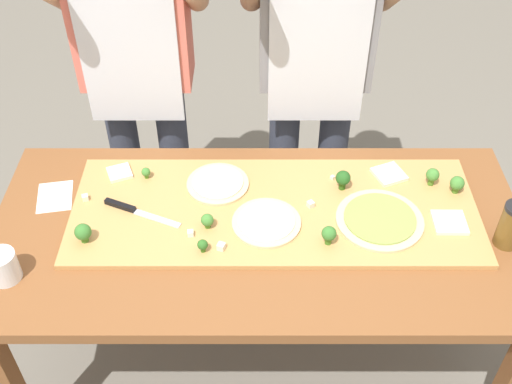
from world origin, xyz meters
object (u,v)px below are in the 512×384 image
at_px(prep_table, 259,248).
at_px(broccoli_floret_front_right, 208,220).
at_px(broccoli_floret_center_left, 433,175).
at_px(broccoli_floret_front_left, 343,179).
at_px(broccoli_floret_center_right, 146,172).
at_px(cheese_crumble_b, 311,204).
at_px(cheese_crumble_a, 86,198).
at_px(broccoli_floret_front_mid, 83,232).
at_px(pizza_whole_cheese_artichoke, 218,183).
at_px(cook_left, 136,56).
at_px(pizza_slice_center, 389,174).
at_px(cook_right, 315,56).
at_px(pizza_slice_near_right, 450,223).
at_px(broccoli_floret_back_left, 329,234).
at_px(cheese_crumble_e, 191,233).
at_px(recipe_note, 55,197).
at_px(pizza_whole_white_garlic, 267,222).
at_px(chefs_knife, 132,209).
at_px(pizza_whole_pesto_green, 380,219).
at_px(cheese_crumble_d, 221,247).
at_px(cheese_crumble_c, 333,177).
at_px(pizza_slice_far_right, 120,173).
at_px(sauce_jar, 512,225).
at_px(broccoli_floret_back_right, 203,245).
at_px(flour_cup, 4,268).
at_px(broccoli_floret_back_mid, 457,184).

relative_size(prep_table, broccoli_floret_front_right, 33.09).
height_order(broccoli_floret_center_left, broccoli_floret_front_left, broccoli_floret_front_left).
bearing_deg(broccoli_floret_center_right, cheese_crumble_b, -14.41).
bearing_deg(cheese_crumble_a, broccoli_floret_front_mid, -79.01).
distance_m(pizza_whole_cheese_artichoke, cook_left, 0.58).
relative_size(pizza_whole_cheese_artichoke, pizza_slice_center, 2.17).
distance_m(prep_table, cook_right, 0.74).
relative_size(pizza_slice_near_right, broccoli_floret_back_left, 1.56).
xyz_separation_m(cheese_crumble_e, recipe_note, (-0.47, 0.19, -0.03)).
xyz_separation_m(pizza_whole_white_garlic, pizza_slice_center, (0.42, 0.23, -0.00)).
relative_size(pizza_whole_cheese_artichoke, broccoli_floret_center_left, 3.23).
height_order(prep_table, cook_left, cook_left).
bearing_deg(pizza_slice_center, broccoli_floret_front_left, -158.65).
height_order(chefs_knife, pizza_slice_near_right, chefs_knife).
bearing_deg(broccoli_floret_back_left, cheese_crumble_b, 104.94).
bearing_deg(chefs_knife, cheese_crumble_b, 2.03).
relative_size(pizza_whole_pesto_green, cheese_crumble_d, 12.70).
height_order(chefs_knife, pizza_slice_center, chefs_knife).
height_order(pizza_whole_white_garlic, cheese_crumble_d, cheese_crumble_d).
xyz_separation_m(cheese_crumble_c, cheese_crumble_e, (-0.46, -0.26, 0.00)).
height_order(pizza_whole_white_garlic, pizza_slice_far_right, pizza_whole_white_garlic).
bearing_deg(sauce_jar, broccoli_floret_front_mid, -179.64).
bearing_deg(cheese_crumble_c, recipe_note, -175.65).
relative_size(pizza_whole_white_garlic, pizza_slice_near_right, 2.14).
distance_m(cheese_crumble_d, cook_left, 0.83).
bearing_deg(recipe_note, broccoli_floret_back_right, -26.81).
relative_size(pizza_whole_white_garlic, broccoli_floret_back_right, 4.88).
height_order(broccoli_floret_front_right, cook_left, cook_left).
height_order(pizza_whole_cheese_artichoke, cook_left, cook_left).
relative_size(pizza_slice_near_right, flour_cup, 1.07).
height_order(broccoli_floret_front_mid, cheese_crumble_e, broccoli_floret_front_mid).
bearing_deg(cook_right, prep_table, -108.28).
height_order(pizza_whole_white_garlic, cheese_crumble_a, cheese_crumble_a).
distance_m(prep_table, pizza_whole_cheese_artichoke, 0.26).
relative_size(broccoli_floret_center_right, cook_right, 0.02).
height_order(pizza_slice_center, cook_left, cook_left).
xyz_separation_m(cheese_crumble_d, cook_left, (-0.33, 0.72, 0.22)).
bearing_deg(broccoli_floret_front_mid, cook_left, 82.93).
relative_size(cheese_crumble_a, cheese_crumble_d, 0.88).
xyz_separation_m(broccoli_floret_back_mid, flour_cup, (-1.38, -0.35, -0.01)).
relative_size(pizza_slice_far_right, sauce_jar, 0.50).
relative_size(pizza_slice_near_right, cheese_crumble_b, 5.14).
bearing_deg(broccoli_floret_center_left, cook_left, 157.02).
height_order(broccoli_floret_center_right, flour_cup, flour_cup).
distance_m(pizza_whole_cheese_artichoke, cheese_crumble_c, 0.39).
relative_size(chefs_knife, pizza_whole_pesto_green, 0.93).
bearing_deg(broccoli_floret_front_left, cook_right, 99.05).
xyz_separation_m(pizza_whole_white_garlic, cheese_crumble_d, (-0.14, -0.11, 0.00)).
xyz_separation_m(broccoli_floret_front_left, cook_right, (-0.07, 0.45, 0.19)).
bearing_deg(cheese_crumble_c, broccoli_floret_center_left, -4.87).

